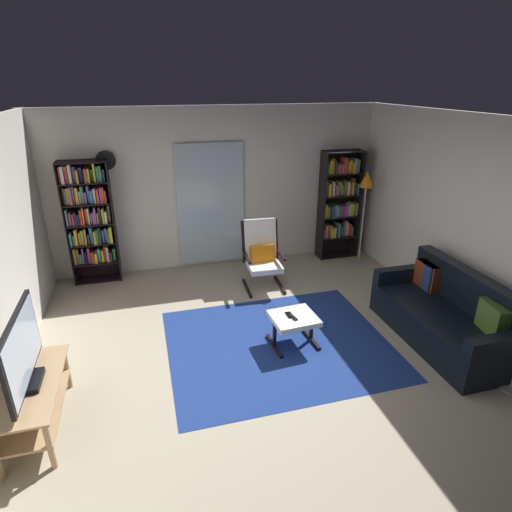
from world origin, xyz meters
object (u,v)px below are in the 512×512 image
(tv_stand, at_px, (34,398))
(tv_remote, at_px, (293,317))
(lounge_armchair, at_px, (262,253))
(bookshelf_near_sofa, at_px, (339,202))
(television, at_px, (22,353))
(bookshelf_near_tv, at_px, (89,218))
(wall_clock, at_px, (106,160))
(cell_phone, at_px, (289,315))
(floor_lamp_by_shelf, at_px, (366,187))
(leather_sofa, at_px, (446,316))
(ottoman, at_px, (294,321))

(tv_stand, distance_m, tv_remote, 2.74)
(lounge_armchair, bearing_deg, bookshelf_near_sofa, 26.25)
(television, bearing_deg, bookshelf_near_tv, 84.36)
(tv_stand, distance_m, wall_clock, 3.64)
(bookshelf_near_tv, xyz_separation_m, cell_phone, (2.34, -2.47, -0.63))
(tv_stand, relative_size, wall_clock, 3.87)
(floor_lamp_by_shelf, height_order, wall_clock, wall_clock)
(television, xyz_separation_m, cell_phone, (2.65, 0.65, -0.42))
(bookshelf_near_sofa, relative_size, floor_lamp_by_shelf, 1.17)
(lounge_armchair, relative_size, cell_phone, 7.30)
(leather_sofa, xyz_separation_m, wall_clock, (-3.87, 3.01, 1.53))
(tv_stand, xyz_separation_m, bookshelf_near_tv, (0.31, 3.12, 0.70))
(tv_stand, distance_m, bookshelf_near_tv, 3.21)
(floor_lamp_by_shelf, bearing_deg, ottoman, -134.26)
(lounge_armchair, bearing_deg, tv_remote, -93.56)
(floor_lamp_by_shelf, bearing_deg, cell_phone, -135.37)
(bookshelf_near_sofa, height_order, cell_phone, bookshelf_near_sofa)
(wall_clock, bearing_deg, bookshelf_near_sofa, -3.17)
(tv_remote, distance_m, cell_phone, 0.07)
(tv_remote, bearing_deg, bookshelf_near_tv, 121.22)
(ottoman, distance_m, floor_lamp_by_shelf, 2.96)
(bookshelf_near_tv, relative_size, wall_clock, 6.51)
(television, xyz_separation_m, floor_lamp_by_shelf, (4.63, 2.61, 0.52))
(bookshelf_near_tv, height_order, cell_phone, bookshelf_near_tv)
(lounge_armchair, bearing_deg, leather_sofa, -49.10)
(lounge_armchair, bearing_deg, wall_clock, 154.81)
(ottoman, xyz_separation_m, wall_clock, (-2.05, 2.63, 1.53))
(leather_sofa, bearing_deg, cell_phone, 167.64)
(bookshelf_near_sofa, bearing_deg, television, -145.20)
(tv_stand, distance_m, leather_sofa, 4.52)
(tv_remote, height_order, wall_clock, wall_clock)
(bookshelf_near_sofa, xyz_separation_m, floor_lamp_by_shelf, (0.25, -0.43, 0.34))
(television, distance_m, tv_remote, 2.77)
(bookshelf_near_tv, bearing_deg, tv_remote, -47.08)
(bookshelf_near_tv, distance_m, wall_clock, 0.91)
(tv_remote, bearing_deg, wall_clock, 115.50)
(floor_lamp_by_shelf, bearing_deg, television, -150.56)
(bookshelf_near_sofa, height_order, leather_sofa, bookshelf_near_sofa)
(bookshelf_near_sofa, xyz_separation_m, leather_sofa, (0.13, -2.80, -0.69))
(lounge_armchair, xyz_separation_m, cell_phone, (-0.13, -1.60, -0.14))
(television, distance_m, floor_lamp_by_shelf, 5.34)
(television, height_order, bookshelf_near_tv, bookshelf_near_tv)
(leather_sofa, height_order, floor_lamp_by_shelf, floor_lamp_by_shelf)
(cell_phone, bearing_deg, lounge_armchair, 83.60)
(television, bearing_deg, wall_clock, 78.78)
(lounge_armchair, distance_m, cell_phone, 1.61)
(television, distance_m, ottoman, 2.81)
(lounge_armchair, bearing_deg, tv_stand, -141.06)
(tv_stand, bearing_deg, television, -76.92)
(tv_stand, distance_m, lounge_armchair, 3.58)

